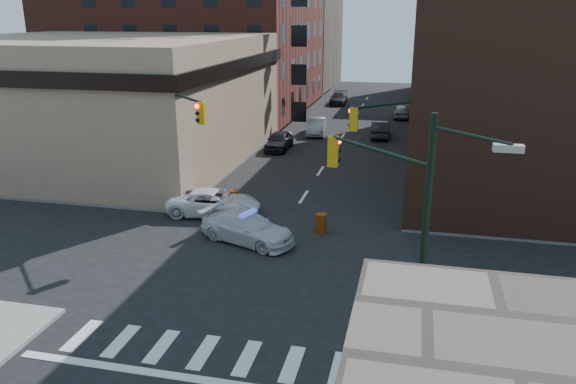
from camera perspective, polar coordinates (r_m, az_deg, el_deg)
The scene contains 27 objects.
ground at distance 25.10m, azimuth -2.94°, elevation -7.51°, with size 140.00×140.00×0.00m, color black.
sidewalk_nw at distance 62.83m, azimuth -15.26°, elevation 7.43°, with size 34.00×54.50×0.15m, color gray.
bank_building at distance 45.26m, azimuth -18.48°, elevation 9.00°, with size 22.00×22.00×9.00m, color #967C62.
apartment_block at distance 66.60m, azimuth -9.48°, elevation 18.68°, with size 25.00×25.00×24.00m, color maroon.
commercial_row_ne at distance 44.96m, azimuth 21.90°, elevation 11.81°, with size 14.00×34.00×14.00m, color #4D2A1E.
filler_nw at distance 86.76m, azimuth -2.09°, elevation 16.00°, with size 20.00×18.00×16.00m, color brown.
filler_ne at distance 80.31m, azimuth 18.91°, elevation 13.51°, with size 16.00×16.00×12.00m, color maroon.
signal_pole_se at distance 17.39m, azimuth 11.22°, elevation -3.12°, with size 5.40×5.27×8.00m.
signal_pole_nw at distance 30.41m, azimuth -11.02°, elevation 5.36°, with size 3.58×3.67×8.00m.
signal_pole_ne at distance 27.90m, azimuth 11.63°, elevation 4.21°, with size 3.67×3.58×8.00m.
tree_ne_near at distance 48.36m, azimuth 14.33°, elevation 8.66°, with size 3.00×3.00×4.85m.
tree_ne_far at distance 56.28m, azimuth 14.22°, elevation 9.89°, with size 3.00×3.00×4.85m.
police_car at distance 27.41m, azimuth -4.15°, elevation -3.66°, with size 2.00×4.92×1.43m, color silver.
pickup at distance 31.18m, azimuth -7.52°, elevation -1.08°, with size 2.37×5.14×1.43m, color white.
parked_car_wnear at distance 45.89m, azimuth -0.91°, elevation 5.24°, with size 1.76×4.37×1.49m, color black.
parked_car_wfar at distance 51.81m, azimuth 2.89°, elevation 6.67°, with size 1.56×4.48×1.48m, color gray.
parked_car_wdeep at distance 69.63m, azimuth 5.18°, elevation 9.46°, with size 1.97×4.85×1.41m, color black.
parked_car_enear at distance 51.13m, azimuth 9.36°, elevation 6.30°, with size 1.54×4.40×1.45m, color black.
parked_car_efar at distance 61.23m, azimuth 11.42°, elevation 8.05°, with size 1.68×4.17×1.42m, color gray.
pedestrian_a at distance 36.59m, azimuth -14.50°, elevation 1.80°, with size 0.61×0.40×1.68m, color black.
pedestrian_b at distance 37.20m, azimuth -17.69°, elevation 1.74°, with size 0.79×0.62×1.64m, color black.
pedestrian_c at distance 35.19m, azimuth -15.10°, elevation 1.19°, with size 1.04×0.43×1.77m, color #1C222A.
barrel_road at distance 28.58m, azimuth 3.40°, elevation -3.19°, with size 0.56×0.56×0.99m, color #EB4B0B.
barrel_bank at distance 32.42m, azimuth -5.43°, elevation -0.67°, with size 0.55×0.55×0.98m, color #F2550B.
barricade_se_a at distance 18.49m, azimuth 16.42°, elevation -16.29°, with size 1.14×0.57×0.85m, color orange, non-canonical shape.
barricade_nw_a at distance 34.41m, azimuth -14.53°, elevation 0.11°, with size 1.20×0.60×0.90m, color #DB610A, non-canonical shape.
barricade_nw_b at distance 34.77m, azimuth -12.93°, elevation 0.47°, with size 1.29×0.64×0.96m, color #CC3C09, non-canonical shape.
Camera 1 is at (6.29, -21.80, 10.72)m, focal length 35.00 mm.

